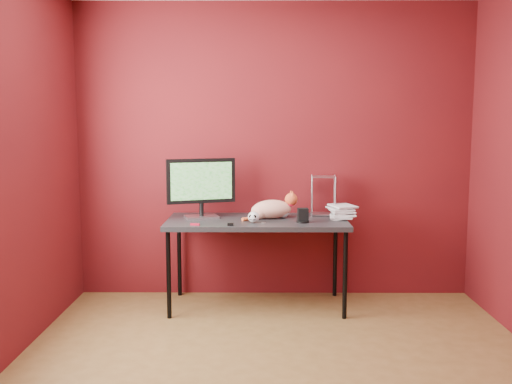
{
  "coord_description": "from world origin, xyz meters",
  "views": [
    {
      "loc": [
        -0.13,
        -3.33,
        1.57
      ],
      "look_at": [
        -0.16,
        1.15,
        1.01
      ],
      "focal_mm": 40.0,
      "sensor_mm": 36.0,
      "label": 1
    }
  ],
  "objects_px": {
    "book_stack": "(332,145)",
    "monitor": "(201,185)",
    "cat": "(272,209)",
    "speaker": "(303,216)",
    "desk": "(257,225)",
    "skull_mug": "(254,217)"
  },
  "relations": [
    {
      "from": "skull_mug",
      "to": "speaker",
      "type": "height_order",
      "value": "speaker"
    },
    {
      "from": "desk",
      "to": "speaker",
      "type": "distance_m",
      "value": 0.41
    },
    {
      "from": "skull_mug",
      "to": "monitor",
      "type": "bearing_deg",
      "value": 167.39
    },
    {
      "from": "speaker",
      "to": "monitor",
      "type": "bearing_deg",
      "value": 162.35
    },
    {
      "from": "skull_mug",
      "to": "cat",
      "type": "bearing_deg",
      "value": 66.13
    },
    {
      "from": "skull_mug",
      "to": "book_stack",
      "type": "relative_size",
      "value": 0.08
    },
    {
      "from": "desk",
      "to": "cat",
      "type": "distance_m",
      "value": 0.19
    },
    {
      "from": "desk",
      "to": "speaker",
      "type": "xyz_separation_m",
      "value": [
        0.37,
        -0.14,
        0.1
      ]
    },
    {
      "from": "monitor",
      "to": "cat",
      "type": "bearing_deg",
      "value": -18.85
    },
    {
      "from": "monitor",
      "to": "skull_mug",
      "type": "bearing_deg",
      "value": -43.92
    },
    {
      "from": "desk",
      "to": "speaker",
      "type": "height_order",
      "value": "speaker"
    },
    {
      "from": "desk",
      "to": "cat",
      "type": "height_order",
      "value": "cat"
    },
    {
      "from": "monitor",
      "to": "book_stack",
      "type": "xyz_separation_m",
      "value": [
        1.1,
        0.02,
        0.34
      ]
    },
    {
      "from": "cat",
      "to": "skull_mug",
      "type": "relative_size",
      "value": 4.83
    },
    {
      "from": "monitor",
      "to": "cat",
      "type": "xyz_separation_m",
      "value": [
        0.6,
        -0.0,
        -0.2
      ]
    },
    {
      "from": "book_stack",
      "to": "monitor",
      "type": "bearing_deg",
      "value": -178.84
    },
    {
      "from": "speaker",
      "to": "cat",
      "type": "bearing_deg",
      "value": 137.15
    },
    {
      "from": "cat",
      "to": "speaker",
      "type": "height_order",
      "value": "cat"
    },
    {
      "from": "cat",
      "to": "skull_mug",
      "type": "distance_m",
      "value": 0.26
    },
    {
      "from": "monitor",
      "to": "speaker",
      "type": "height_order",
      "value": "monitor"
    },
    {
      "from": "desk",
      "to": "monitor",
      "type": "distance_m",
      "value": 0.58
    },
    {
      "from": "desk",
      "to": "cat",
      "type": "xyz_separation_m",
      "value": [
        0.13,
        0.05,
        0.13
      ]
    }
  ]
}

